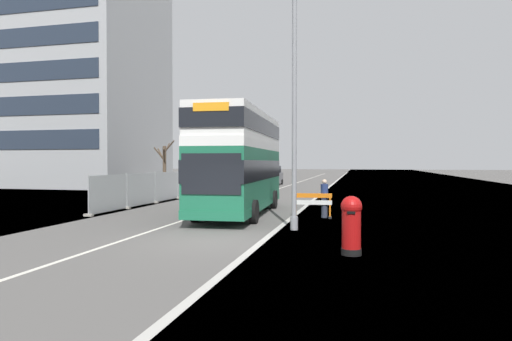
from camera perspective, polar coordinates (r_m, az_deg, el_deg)
ground at (r=14.23m, az=-3.54°, el=-9.48°), size 140.00×280.00×0.10m
double_decker_bus at (r=21.34m, az=-2.08°, el=1.30°), size 3.21×10.45×4.96m
lamppost_foreground at (r=16.51m, az=5.07°, el=8.10°), size 0.29×0.70×9.64m
red_pillar_postbox at (r=12.33m, az=12.44°, el=-6.70°), size 0.58×0.58×1.63m
roadworks_barrier at (r=20.10m, az=7.50°, el=-4.18°), size 1.73×0.62×1.13m
construction_site_fence at (r=32.40m, az=-9.12°, el=-1.77°), size 0.44×24.00×1.96m
car_oncoming_near at (r=40.65m, az=0.02°, el=-1.14°), size 2.01×4.37×2.04m
car_receding_mid at (r=48.46m, az=2.12°, el=-0.73°), size 1.97×4.30×2.14m
bare_tree_far_verge_near at (r=46.11m, az=-11.98°, el=1.01°), size 2.46×2.53×4.83m
bare_tree_far_verge_mid at (r=50.52m, az=-6.01°, el=0.51°), size 2.92×2.90×4.03m
pedestrian_at_kerb at (r=20.25m, az=8.99°, el=-3.64°), size 0.34×0.34×1.77m
backdrop_office_block at (r=55.33m, az=-26.93°, el=10.03°), size 26.63×14.04×22.48m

